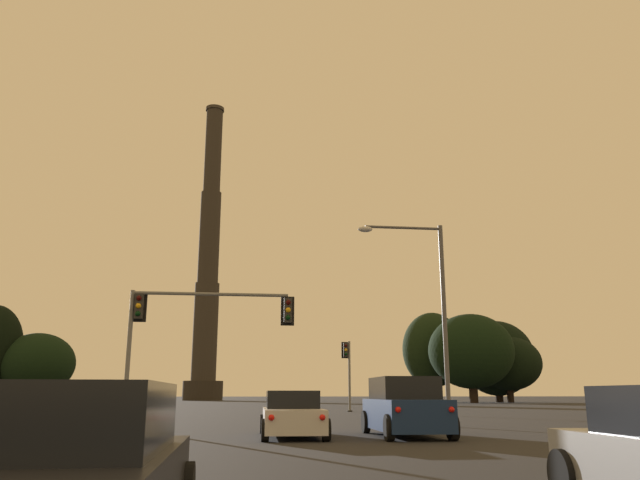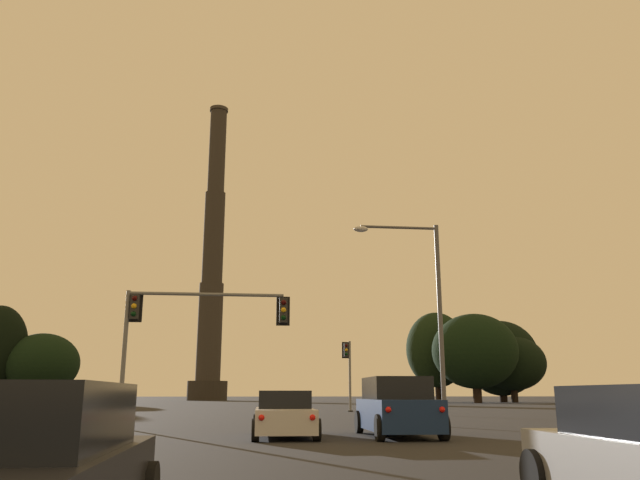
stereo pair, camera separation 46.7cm
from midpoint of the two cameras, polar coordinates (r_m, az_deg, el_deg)
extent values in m
cube|color=navy|center=(20.93, 7.12, -15.55)|extent=(2.00, 4.83, 0.95)
cube|color=black|center=(21.03, 6.98, -13.29)|extent=(1.83, 2.83, 0.70)
cylinder|color=black|center=(22.64, 3.59, -16.26)|extent=(0.23, 0.76, 0.76)
cylinder|color=black|center=(23.03, 8.40, -16.10)|extent=(0.23, 0.76, 0.76)
cylinder|color=black|center=(18.86, 5.62, -16.71)|extent=(0.23, 0.76, 0.76)
cylinder|color=black|center=(19.32, 11.32, -16.44)|extent=(0.23, 0.76, 0.76)
sphere|color=red|center=(18.39, 6.41, -15.16)|extent=(0.17, 0.17, 0.17)
sphere|color=red|center=(18.78, 11.22, -14.96)|extent=(0.17, 0.17, 0.17)
cube|color=black|center=(5.70, -24.88, -14.49)|extent=(1.64, 2.22, 0.55)
cube|color=silver|center=(20.58, -3.24, -16.10)|extent=(1.90, 4.64, 0.70)
cube|color=black|center=(20.79, -3.25, -14.35)|extent=(1.67, 2.24, 0.55)
cylinder|color=black|center=(22.46, -5.82, -16.39)|extent=(0.23, 0.64, 0.64)
cylinder|color=black|center=(22.54, -1.15, -16.45)|extent=(0.23, 0.64, 0.64)
cylinder|color=black|center=(18.67, -5.79, -16.92)|extent=(0.23, 0.64, 0.64)
cylinder|color=black|center=(18.76, -0.16, -16.97)|extent=(0.23, 0.64, 0.64)
sphere|color=red|center=(18.23, -5.23, -15.87)|extent=(0.17, 0.17, 0.17)
sphere|color=red|center=(18.31, -0.54, -15.92)|extent=(0.17, 0.17, 0.17)
cylinder|color=black|center=(9.06, 20.09, -19.51)|extent=(0.25, 0.65, 0.64)
cylinder|color=slate|center=(48.84, 2.43, -12.32)|extent=(0.18, 0.18, 5.28)
cylinder|color=black|center=(48.84, 2.46, -15.36)|extent=(0.40, 0.40, 0.10)
cube|color=#282828|center=(48.89, 2.07, -10.01)|extent=(0.34, 0.34, 1.04)
cube|color=black|center=(49.07, 2.03, -10.03)|extent=(0.58, 0.03, 1.25)
sphere|color=#320504|center=(48.72, 2.10, -9.62)|extent=(0.22, 0.22, 0.22)
sphere|color=#F2AD14|center=(48.70, 2.10, -10.00)|extent=(0.22, 0.22, 0.22)
sphere|color=black|center=(48.68, 2.11, -10.38)|extent=(0.22, 0.22, 0.22)
cylinder|color=slate|center=(26.95, -17.62, -10.20)|extent=(0.18, 0.18, 5.52)
cylinder|color=black|center=(26.94, -18.05, -15.95)|extent=(0.40, 0.40, 0.10)
cube|color=#282828|center=(27.09, -16.69, -5.84)|extent=(0.34, 0.34, 1.04)
cube|color=black|center=(27.27, -16.63, -5.89)|extent=(0.58, 0.03, 1.25)
sphere|color=#320504|center=(26.95, -16.71, -5.10)|extent=(0.22, 0.22, 0.22)
sphere|color=#F2AD14|center=(26.90, -16.76, -5.78)|extent=(0.22, 0.22, 0.22)
sphere|color=black|center=(26.86, -16.80, -6.46)|extent=(0.22, 0.22, 0.22)
cylinder|color=slate|center=(26.84, -10.38, -4.89)|extent=(6.47, 0.14, 0.14)
sphere|color=slate|center=(27.22, -17.21, -4.62)|extent=(0.18, 0.18, 0.18)
cube|color=#282828|center=(26.76, -3.46, -6.45)|extent=(0.34, 0.34, 1.04)
cube|color=black|center=(26.93, -3.49, -6.50)|extent=(0.58, 0.03, 1.25)
sphere|color=#320504|center=(26.61, -3.43, -5.71)|extent=(0.22, 0.22, 0.22)
sphere|color=#F2AD14|center=(26.57, -3.44, -6.40)|extent=(0.22, 0.22, 0.22)
sphere|color=black|center=(26.53, -3.45, -7.09)|extent=(0.22, 0.22, 0.22)
cylinder|color=#56565B|center=(27.48, 10.85, -7.41)|extent=(0.20, 0.20, 8.62)
cylinder|color=#56565B|center=(27.78, 7.11, 1.12)|extent=(3.41, 0.12, 0.12)
sphere|color=#56565B|center=(28.24, 10.47, 1.00)|extent=(0.20, 0.20, 0.20)
ellipsoid|color=silver|center=(27.39, 3.66, 1.00)|extent=(0.64, 0.36, 0.26)
cylinder|color=#2B2722|center=(129.44, -10.78, -13.38)|extent=(7.95, 7.95, 3.78)
cylinder|color=#332D28|center=(130.02, -10.55, -8.21)|extent=(4.97, 4.97, 19.71)
cylinder|color=#332D28|center=(133.34, -10.18, 0.25)|extent=(4.27, 4.27, 19.71)
cylinder|color=#332D28|center=(139.39, -9.83, 8.13)|extent=(3.58, 3.58, 19.71)
cylinder|color=#38322C|center=(143.19, -9.67, 11.67)|extent=(4.01, 4.01, 0.70)
cylinder|color=black|center=(101.97, 16.87, -13.26)|extent=(1.03, 1.03, 2.79)
ellipsoid|color=black|center=(102.07, 16.70, -10.74)|extent=(10.30, 9.27, 8.26)
cylinder|color=black|center=(104.46, 15.94, -13.41)|extent=(1.19, 1.19, 2.44)
ellipsoid|color=black|center=(104.61, 15.74, -10.35)|extent=(11.89, 10.70, 11.71)
cylinder|color=black|center=(102.19, 10.30, -13.35)|extent=(0.97, 0.97, 3.73)
ellipsoid|color=black|center=(102.42, 10.15, -9.84)|extent=(9.70, 8.73, 11.78)
cylinder|color=black|center=(95.78, 13.72, -13.28)|extent=(1.27, 1.27, 3.35)
ellipsoid|color=black|center=(95.97, 13.52, -9.84)|extent=(12.66, 11.39, 10.91)
cylinder|color=black|center=(100.86, -24.82, -12.74)|extent=(1.06, 1.06, 2.27)
ellipsoid|color=black|center=(100.95, -24.56, -10.24)|extent=(10.62, 9.56, 8.79)
camera|label=1|loc=(0.23, -90.29, 0.07)|focal=35.00mm
camera|label=2|loc=(0.23, 89.71, -0.07)|focal=35.00mm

